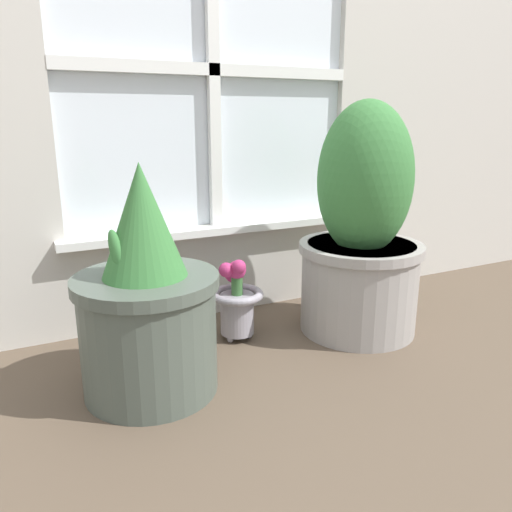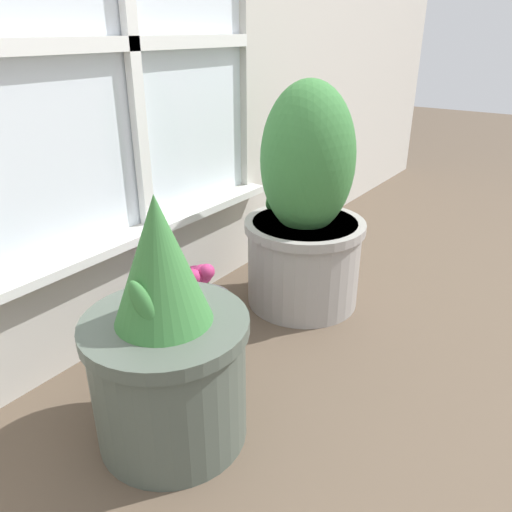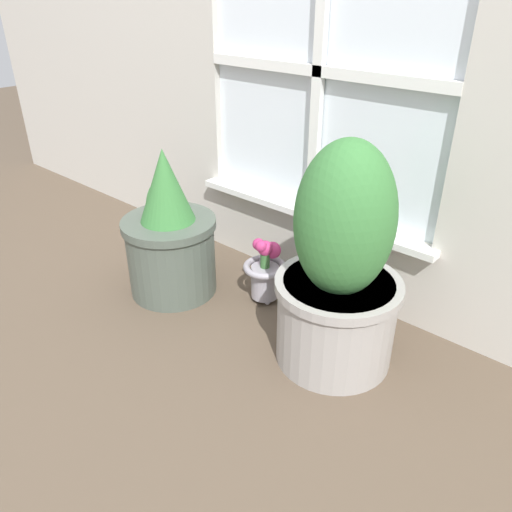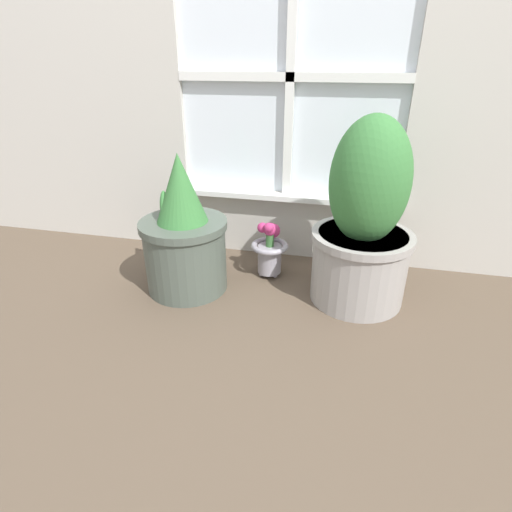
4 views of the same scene
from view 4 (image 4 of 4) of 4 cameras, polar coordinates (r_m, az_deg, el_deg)
name	(u,v)px [view 4 (image 4 of 4)]	position (r m, az deg, el deg)	size (l,w,h in m)	color
ground_plane	(256,327)	(1.44, 0.03, -10.13)	(10.00, 10.00, 0.00)	brown
potted_plant_left	(184,238)	(1.60, -10.21, 2.55)	(0.34, 0.34, 0.56)	#4C564C
potted_plant_right	(364,226)	(1.52, 15.15, 4.09)	(0.38, 0.38, 0.70)	#9E9993
flower_vase	(270,249)	(1.71, 1.96, 1.03)	(0.16, 0.16, 0.25)	#99939E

